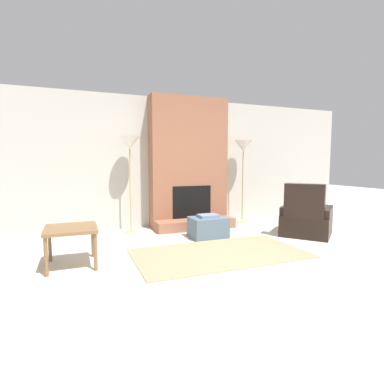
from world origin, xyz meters
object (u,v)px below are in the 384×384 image
(floor_lamp_left, at_px, (130,147))
(floor_lamp_right, at_px, (243,150))
(ottoman, at_px, (208,227))
(side_table, at_px, (71,232))
(armchair, at_px, (306,220))

(floor_lamp_left, relative_size, floor_lamp_right, 1.00)
(floor_lamp_left, bearing_deg, ottoman, -37.65)
(ottoman, height_order, side_table, side_table)
(floor_lamp_right, bearing_deg, ottoman, -143.55)
(side_table, bearing_deg, floor_lamp_right, 25.02)
(ottoman, xyz_separation_m, floor_lamp_left, (-1.17, 0.91, 1.40))
(ottoman, xyz_separation_m, side_table, (-2.20, -0.69, 0.25))
(armchair, distance_m, floor_lamp_left, 3.45)
(floor_lamp_right, bearing_deg, side_table, -154.98)
(ottoman, xyz_separation_m, floor_lamp_right, (1.23, 0.91, 1.39))
(ottoman, distance_m, side_table, 2.32)
(armchair, bearing_deg, floor_lamp_right, -21.52)
(floor_lamp_left, height_order, floor_lamp_right, floor_lamp_left)
(ottoman, xyz_separation_m, armchair, (1.69, -0.50, 0.09))
(side_table, distance_m, floor_lamp_left, 2.22)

